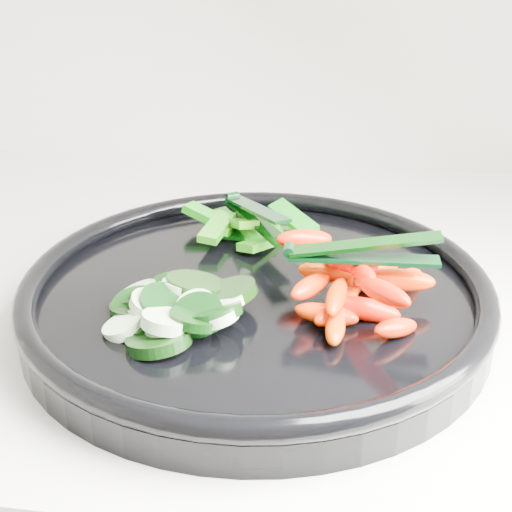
# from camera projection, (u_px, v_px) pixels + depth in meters

# --- Properties ---
(veggie_tray) EXTENTS (0.47, 0.47, 0.04)m
(veggie_tray) POSITION_uv_depth(u_px,v_px,m) (256.00, 295.00, 0.57)
(veggie_tray) COLOR black
(veggie_tray) RESTS_ON counter
(cucumber_pile) EXTENTS (0.12, 0.12, 0.04)m
(cucumber_pile) POSITION_uv_depth(u_px,v_px,m) (172.00, 306.00, 0.53)
(cucumber_pile) COLOR black
(cucumber_pile) RESTS_ON veggie_tray
(carrot_pile) EXTENTS (0.13, 0.13, 0.05)m
(carrot_pile) POSITION_uv_depth(u_px,v_px,m) (356.00, 287.00, 0.54)
(carrot_pile) COLOR #F85900
(carrot_pile) RESTS_ON veggie_tray
(pepper_pile) EXTENTS (0.13, 0.10, 0.04)m
(pepper_pile) POSITION_uv_depth(u_px,v_px,m) (248.00, 228.00, 0.66)
(pepper_pile) COLOR #206709
(pepper_pile) RESTS_ON veggie_tray
(tong_carrot) EXTENTS (0.11, 0.02, 0.02)m
(tong_carrot) POSITION_uv_depth(u_px,v_px,m) (359.00, 251.00, 0.52)
(tong_carrot) COLOR black
(tong_carrot) RESTS_ON carrot_pile
(tong_pepper) EXTENTS (0.07, 0.10, 0.02)m
(tong_pepper) POSITION_uv_depth(u_px,v_px,m) (255.00, 214.00, 0.65)
(tong_pepper) COLOR black
(tong_pepper) RESTS_ON pepper_pile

